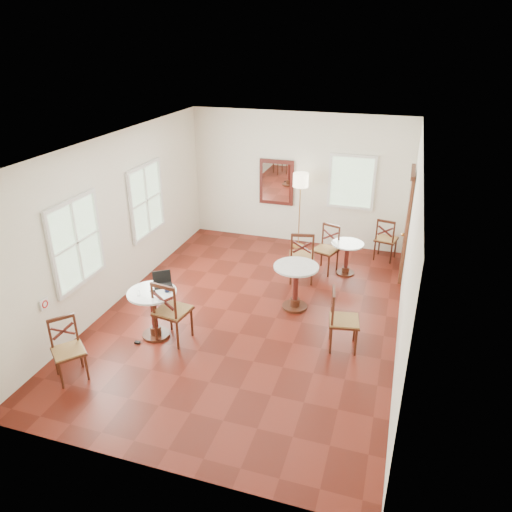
{
  "coord_description": "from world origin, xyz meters",
  "views": [
    {
      "loc": [
        2.28,
        -6.96,
        4.53
      ],
      "look_at": [
        0.0,
        0.3,
        1.0
      ],
      "focal_mm": 33.9,
      "sensor_mm": 36.0,
      "label": 1
    }
  ],
  "objects_px": {
    "floor_lamp": "(301,185)",
    "mouse": "(153,291)",
    "chair_back_a": "(386,239)",
    "laptop": "(163,282)",
    "chair_near_b": "(68,350)",
    "chair_mid_a": "(302,256)",
    "cafe_table_back": "(347,255)",
    "chair_mid_b": "(342,320)",
    "power_adapter": "(137,343)",
    "water_glass": "(139,293)",
    "chair_back_b": "(326,249)",
    "cafe_table_mid": "(296,282)",
    "navy_mug": "(167,289)",
    "cafe_table_near": "(154,309)",
    "chair_near_a": "(172,311)"
  },
  "relations": [
    {
      "from": "floor_lamp",
      "to": "mouse",
      "type": "bearing_deg",
      "value": -108.05
    },
    {
      "from": "chair_back_a",
      "to": "laptop",
      "type": "relative_size",
      "value": 2.52
    },
    {
      "from": "chair_near_b",
      "to": "mouse",
      "type": "bearing_deg",
      "value": 12.83
    },
    {
      "from": "chair_mid_a",
      "to": "cafe_table_back",
      "type": "bearing_deg",
      "value": -156.99
    },
    {
      "from": "chair_mid_b",
      "to": "power_adapter",
      "type": "bearing_deg",
      "value": 96.17
    },
    {
      "from": "water_glass",
      "to": "chair_mid_b",
      "type": "bearing_deg",
      "value": 14.21
    },
    {
      "from": "chair_back_b",
      "to": "power_adapter",
      "type": "bearing_deg",
      "value": -105.46
    },
    {
      "from": "cafe_table_mid",
      "to": "floor_lamp",
      "type": "xyz_separation_m",
      "value": [
        -0.55,
        2.7,
        0.96
      ]
    },
    {
      "from": "cafe_table_back",
      "to": "power_adapter",
      "type": "bearing_deg",
      "value": -129.13
    },
    {
      "from": "chair_near_b",
      "to": "power_adapter",
      "type": "xyz_separation_m",
      "value": [
        0.48,
        0.99,
        -0.44
      ]
    },
    {
      "from": "water_glass",
      "to": "navy_mug",
      "type": "bearing_deg",
      "value": 34.84
    },
    {
      "from": "cafe_table_near",
      "to": "laptop",
      "type": "distance_m",
      "value": 0.46
    },
    {
      "from": "laptop",
      "to": "cafe_table_back",
      "type": "bearing_deg",
      "value": 13.81
    },
    {
      "from": "chair_mid_a",
      "to": "navy_mug",
      "type": "height_order",
      "value": "chair_mid_a"
    },
    {
      "from": "chair_mid_b",
      "to": "floor_lamp",
      "type": "distance_m",
      "value": 4.08
    },
    {
      "from": "chair_mid_b",
      "to": "power_adapter",
      "type": "distance_m",
      "value": 3.27
    },
    {
      "from": "mouse",
      "to": "power_adapter",
      "type": "bearing_deg",
      "value": -127.86
    },
    {
      "from": "cafe_table_mid",
      "to": "power_adapter",
      "type": "distance_m",
      "value": 2.88
    },
    {
      "from": "water_glass",
      "to": "cafe_table_back",
      "type": "bearing_deg",
      "value": 50.54
    },
    {
      "from": "cafe_table_back",
      "to": "cafe_table_mid",
      "type": "bearing_deg",
      "value": -112.74
    },
    {
      "from": "laptop",
      "to": "chair_near_a",
      "type": "bearing_deg",
      "value": -80.6
    },
    {
      "from": "floor_lamp",
      "to": "mouse",
      "type": "distance_m",
      "value": 4.53
    },
    {
      "from": "cafe_table_mid",
      "to": "chair_mid_a",
      "type": "height_order",
      "value": "chair_mid_a"
    },
    {
      "from": "water_glass",
      "to": "chair_near_a",
      "type": "bearing_deg",
      "value": 19.35
    },
    {
      "from": "cafe_table_near",
      "to": "chair_back_b",
      "type": "relative_size",
      "value": 0.84
    },
    {
      "from": "cafe_table_back",
      "to": "chair_back_a",
      "type": "height_order",
      "value": "chair_back_a"
    },
    {
      "from": "mouse",
      "to": "laptop",
      "type": "bearing_deg",
      "value": 81.72
    },
    {
      "from": "cafe_table_back",
      "to": "chair_near_b",
      "type": "relative_size",
      "value": 0.74
    },
    {
      "from": "cafe_table_back",
      "to": "chair_near_a",
      "type": "bearing_deg",
      "value": -125.83
    },
    {
      "from": "cafe_table_near",
      "to": "floor_lamp",
      "type": "height_order",
      "value": "floor_lamp"
    },
    {
      "from": "chair_near_b",
      "to": "chair_back_b",
      "type": "xyz_separation_m",
      "value": [
        2.89,
        4.5,
        0.03
      ]
    },
    {
      "from": "chair_back_a",
      "to": "power_adapter",
      "type": "relative_size",
      "value": 10.85
    },
    {
      "from": "cafe_table_near",
      "to": "chair_back_a",
      "type": "relative_size",
      "value": 0.86
    },
    {
      "from": "chair_mid_b",
      "to": "floor_lamp",
      "type": "bearing_deg",
      "value": 12.87
    },
    {
      "from": "chair_mid_b",
      "to": "chair_back_a",
      "type": "relative_size",
      "value": 1.05
    },
    {
      "from": "chair_back_a",
      "to": "mouse",
      "type": "bearing_deg",
      "value": 62.99
    },
    {
      "from": "chair_mid_a",
      "to": "power_adapter",
      "type": "xyz_separation_m",
      "value": [
        -2.02,
        -2.9,
        -0.52
      ]
    },
    {
      "from": "cafe_table_back",
      "to": "chair_mid_b",
      "type": "xyz_separation_m",
      "value": [
        0.28,
        -2.6,
        0.07
      ]
    },
    {
      "from": "cafe_table_near",
      "to": "chair_mid_b",
      "type": "relative_size",
      "value": 0.82
    },
    {
      "from": "cafe_table_mid",
      "to": "power_adapter",
      "type": "bearing_deg",
      "value": -139.3
    },
    {
      "from": "cafe_table_mid",
      "to": "chair_back_a",
      "type": "bearing_deg",
      "value": 61.77
    },
    {
      "from": "chair_mid_b",
      "to": "laptop",
      "type": "xyz_separation_m",
      "value": [
        -2.88,
        -0.33,
        0.38
      ]
    },
    {
      "from": "cafe_table_back",
      "to": "cafe_table_near",
      "type": "bearing_deg",
      "value": -129.7
    },
    {
      "from": "cafe_table_back",
      "to": "chair_near_b",
      "type": "height_order",
      "value": "chair_near_b"
    },
    {
      "from": "laptop",
      "to": "chair_mid_a",
      "type": "bearing_deg",
      "value": 18.11
    },
    {
      "from": "cafe_table_near",
      "to": "power_adapter",
      "type": "xyz_separation_m",
      "value": [
        -0.18,
        -0.29,
        -0.49
      ]
    },
    {
      "from": "chair_mid_a",
      "to": "power_adapter",
      "type": "bearing_deg",
      "value": 42.57
    },
    {
      "from": "cafe_table_back",
      "to": "mouse",
      "type": "bearing_deg",
      "value": -129.38
    },
    {
      "from": "chair_mid_a",
      "to": "floor_lamp",
      "type": "distance_m",
      "value": 1.94
    },
    {
      "from": "chair_near_b",
      "to": "power_adapter",
      "type": "relative_size",
      "value": 10.5
    }
  ]
}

